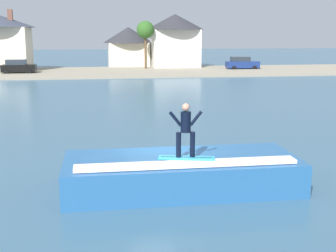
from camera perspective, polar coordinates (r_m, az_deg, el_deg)
The scene contains 10 objects.
ground_plane at distance 16.95m, azimuth -0.56°, elevation -6.33°, with size 260.00×260.00×0.00m, color #365C75.
wave_crest at distance 15.56m, azimuth 1.67°, elevation -5.76°, with size 7.75×3.18×1.22m.
surfboard at distance 14.79m, azimuth 2.29°, elevation -3.95°, with size 1.83×0.80×0.06m.
surfer at distance 14.60m, azimuth 2.19°, elevation -0.15°, with size 1.08×0.32×1.73m.
shoreline_bank at distance 61.17m, azimuth -6.51°, elevation 6.64°, with size 120.00×16.15×0.19m.
car_near_shore at distance 61.15m, azimuth -17.98°, elevation 6.96°, with size 4.13×2.32×1.86m.
car_far_shore at distance 65.60m, azimuth 9.09°, elevation 7.64°, with size 4.48×2.16×1.86m.
house_gabled_white at distance 68.60m, azimuth 0.86°, elevation 10.88°, with size 8.40×8.40×7.76m.
house_small_cottage at distance 70.97m, azimuth -4.91°, elevation 10.01°, with size 7.50×7.50×5.95m.
tree_tall_bare at distance 65.05m, azimuth -2.80°, elevation 11.67°, with size 2.41×2.41×6.73m.
Camera 1 is at (-2.25, -15.98, 5.19)m, focal length 49.47 mm.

